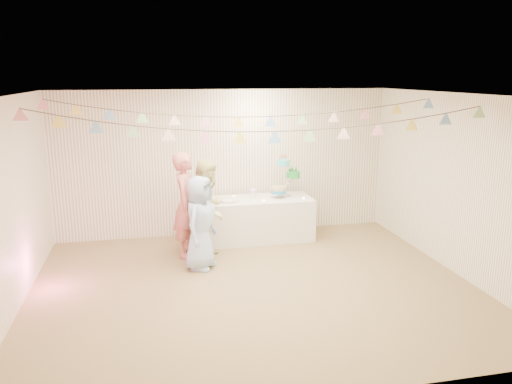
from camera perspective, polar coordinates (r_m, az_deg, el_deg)
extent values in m
plane|color=olive|center=(6.99, -0.22, -10.80)|extent=(6.00, 6.00, 0.00)
plane|color=white|center=(6.38, -0.24, 11.03)|extent=(6.00, 6.00, 0.00)
plane|color=white|center=(8.97, -3.56, 3.32)|extent=(6.00, 6.00, 0.00)
plane|color=white|center=(4.26, 6.86, -8.21)|extent=(6.00, 6.00, 0.00)
plane|color=white|center=(6.64, -26.45, -1.65)|extent=(5.00, 5.00, 0.00)
plane|color=white|center=(7.75, 22.03, 0.76)|extent=(5.00, 5.00, 0.00)
cube|color=white|center=(8.79, -0.06, -3.10)|extent=(1.97, 0.79, 0.74)
cylinder|color=white|center=(8.55, -3.16, -0.88)|extent=(0.36, 0.36, 0.02)
imported|color=#CA6C69|center=(7.97, -7.95, -1.44)|extent=(0.56, 0.70, 1.68)
imported|color=#D5CE83|center=(7.83, -5.42, -1.98)|extent=(0.94, 0.98, 1.59)
imported|color=#9EB8DF|center=(7.44, -6.40, -3.52)|extent=(0.74, 0.83, 1.42)
cylinder|color=#FFD88C|center=(8.42, -5.18, -1.19)|extent=(0.04, 0.04, 0.03)
cylinder|color=#FFD88C|center=(8.79, -2.54, -0.51)|extent=(0.04, 0.04, 0.03)
cylinder|color=#FFD88C|center=(8.50, 0.91, -0.98)|extent=(0.04, 0.04, 0.03)
cylinder|color=#FFD88C|center=(8.97, 1.83, -0.22)|extent=(0.04, 0.04, 0.03)
cylinder|color=#FFD88C|center=(8.72, 5.46, -0.67)|extent=(0.04, 0.04, 0.03)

